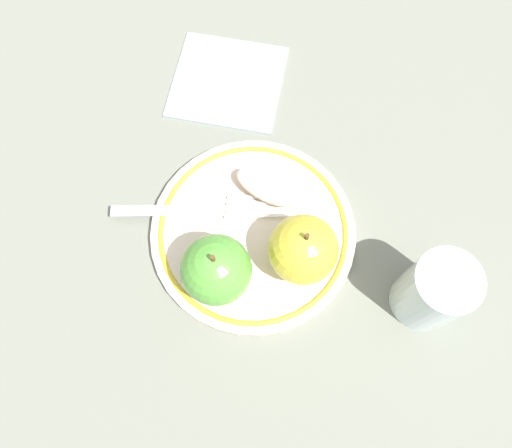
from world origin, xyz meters
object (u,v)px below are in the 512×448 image
at_px(apple_red_whole, 216,270).
at_px(drinking_glass, 433,291).
at_px(plate, 256,232).
at_px(fork, 193,207).
at_px(apple_slice_front, 267,187).
at_px(napkin_folded, 227,81).
at_px(apple_second_whole, 303,250).

height_order(apple_red_whole, drinking_glass, apple_red_whole).
relative_size(plate, apple_red_whole, 2.80).
xyz_separation_m(apple_red_whole, fork, (0.04, -0.08, -0.03)).
bearing_deg(plate, apple_slice_front, -96.46).
bearing_deg(napkin_folded, apple_second_whole, 117.08).
bearing_deg(apple_slice_front, drinking_glass, -6.51).
bearing_deg(napkin_folded, fork, 86.99).
distance_m(apple_second_whole, apple_slice_front, 0.09).
xyz_separation_m(apple_second_whole, drinking_glass, (-0.13, 0.02, -0.00)).
relative_size(fork, napkin_folded, 1.43).
relative_size(fork, drinking_glass, 2.07).
height_order(apple_red_whole, fork, apple_red_whole).
relative_size(plate, fork, 1.17).
relative_size(apple_red_whole, napkin_folded, 0.60).
distance_m(plate, apple_slice_front, 0.05).
distance_m(apple_slice_front, drinking_glass, 0.21).
bearing_deg(fork, napkin_folded, 78.36).
relative_size(apple_second_whole, apple_slice_front, 1.08).
xyz_separation_m(apple_red_whole, apple_second_whole, (-0.08, -0.03, 0.00)).
bearing_deg(drinking_glass, napkin_folded, -45.25).
height_order(apple_red_whole, napkin_folded, apple_red_whole).
distance_m(drinking_glass, napkin_folded, 0.35).
height_order(apple_second_whole, napkin_folded, apple_second_whole).
distance_m(apple_slice_front, fork, 0.09).
distance_m(apple_red_whole, apple_second_whole, 0.09).
distance_m(apple_second_whole, fork, 0.14).
bearing_deg(drinking_glass, apple_slice_front, -29.05).
height_order(plate, napkin_folded, plate).
relative_size(apple_slice_front, drinking_glass, 0.81).
relative_size(apple_red_whole, fork, 0.42).
bearing_deg(fork, plate, -21.74).
height_order(apple_slice_front, fork, apple_slice_front).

